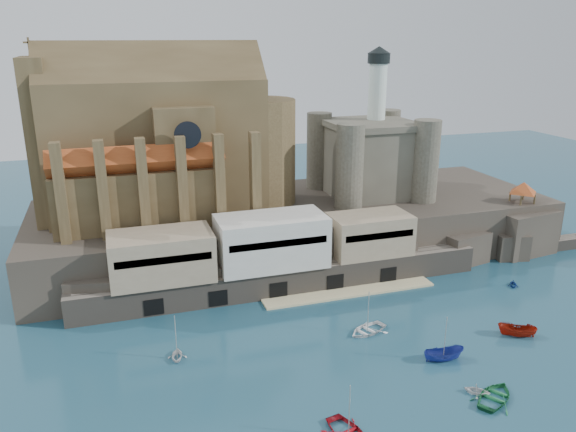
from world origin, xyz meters
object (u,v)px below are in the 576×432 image
(castle_keep, at_px, (370,154))
(boat_1, at_px, (477,394))
(church, at_px, (168,146))
(boat_2, at_px, (443,360))
(pavilion, at_px, (523,189))

(castle_keep, relative_size, boat_1, 9.54)
(church, distance_m, boat_1, 65.60)
(boat_1, xyz_separation_m, boat_2, (0.25, 7.70, 0.00))
(castle_keep, bearing_deg, boat_1, -101.36)
(castle_keep, bearing_deg, pavilion, -30.18)
(castle_keep, xyz_separation_m, boat_2, (-10.50, -45.81, -18.31))
(pavilion, height_order, boat_2, pavilion)
(church, bearing_deg, boat_2, -57.48)
(church, distance_m, boat_2, 59.52)
(castle_keep, bearing_deg, boat_2, -102.91)
(pavilion, xyz_separation_m, boat_1, (-36.68, -38.43, -12.73))
(pavilion, bearing_deg, castle_keep, 149.82)
(church, height_order, castle_keep, church)
(boat_2, bearing_deg, church, 40.15)
(castle_keep, height_order, boat_1, castle_keep)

